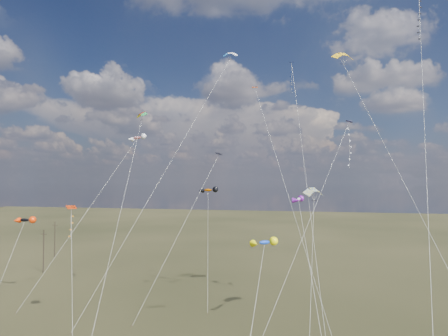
% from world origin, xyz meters
% --- Properties ---
extents(utility_pole_near, '(1.40, 0.20, 8.00)m').
position_xyz_m(utility_pole_near, '(-38.00, 30.00, 4.09)').
color(utility_pole_near, black).
rests_on(utility_pole_near, ground).
extents(utility_pole_far, '(1.40, 0.20, 8.00)m').
position_xyz_m(utility_pole_far, '(-46.00, 44.00, 4.09)').
color(utility_pole_far, black).
rests_on(utility_pole_far, ground).
extents(diamond_black_high, '(5.66, 25.26, 38.20)m').
position_xyz_m(diamond_black_high, '(23.34, 9.86, 32.82)').
color(diamond_black_high, black).
rests_on(diamond_black_high, ground).
extents(diamond_navy_tall, '(5.29, 20.04, 35.67)m').
position_xyz_m(diamond_navy_tall, '(9.13, 24.66, 30.70)').
color(diamond_navy_tall, '#0E1449').
rests_on(diamond_navy_tall, ground).
extents(diamond_black_mid, '(8.68, 10.29, 21.16)m').
position_xyz_m(diamond_black_mid, '(-3.02, 15.11, 14.96)').
color(diamond_black_mid, black).
rests_on(diamond_black_mid, ground).
extents(diamond_red_low, '(7.13, 9.39, 14.25)m').
position_xyz_m(diamond_red_low, '(-15.75, 6.22, 11.73)').
color(diamond_red_low, '#B62B08').
rests_on(diamond_red_low, ground).
extents(diamond_navy_right, '(10.52, 16.25, 24.97)m').
position_xyz_m(diamond_navy_right, '(16.08, 16.98, 20.83)').
color(diamond_navy_right, '#131051').
rests_on(diamond_navy_right, ground).
extents(diamond_orange_center, '(11.18, 15.13, 30.93)m').
position_xyz_m(diamond_orange_center, '(7.11, 16.58, 21.28)').
color(diamond_orange_center, '#C33C03').
rests_on(diamond_orange_center, ground).
extents(parafoil_yellow, '(12.77, 20.93, 34.19)m').
position_xyz_m(parafoil_yellow, '(15.99, 17.21, 33.33)').
color(parafoil_yellow, yellow).
rests_on(parafoil_yellow, ground).
extents(parafoil_blue_white, '(15.50, 18.83, 37.08)m').
position_xyz_m(parafoil_blue_white, '(-0.29, 22.42, 36.19)').
color(parafoil_blue_white, blue).
rests_on(parafoil_blue_white, ground).
extents(parafoil_striped, '(2.91, 12.07, 16.85)m').
position_xyz_m(parafoil_striped, '(12.19, 13.63, 16.11)').
color(parafoil_striped, gold).
rests_on(parafoil_striped, ground).
extents(parafoil_tricolor, '(6.10, 22.72, 27.43)m').
position_xyz_m(parafoil_tricolor, '(-11.66, 16.35, 26.66)').
color(parafoil_tricolor, yellow).
rests_on(parafoil_tricolor, ground).
extents(novelty_black_orange, '(4.16, 9.96, 11.84)m').
position_xyz_m(novelty_black_orange, '(-30.88, 16.45, 11.25)').
color(novelty_black_orange, black).
rests_on(novelty_black_orange, ground).
extents(novelty_orange_black, '(4.20, 10.13, 16.34)m').
position_xyz_m(novelty_orange_black, '(-3.95, 23.81, 15.77)').
color(novelty_orange_black, '#C35500').
rests_on(novelty_orange_black, ground).
extents(novelty_white_purple, '(3.66, 11.25, 15.55)m').
position_xyz_m(novelty_white_purple, '(10.60, 9.78, 15.04)').
color(novelty_white_purple, silver).
rests_on(novelty_white_purple, ground).
extents(novelty_redwhite_stripe, '(10.83, 17.39, 24.92)m').
position_xyz_m(novelty_redwhite_stripe, '(-16.60, 24.93, 24.27)').
color(novelty_redwhite_stripe, red).
rests_on(novelty_redwhite_stripe, ground).
extents(novelty_blue_yellow, '(2.21, 11.06, 12.08)m').
position_xyz_m(novelty_blue_yellow, '(8.02, 0.43, 11.57)').
color(novelty_blue_yellow, blue).
rests_on(novelty_blue_yellow, ground).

